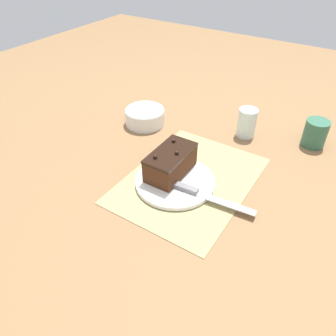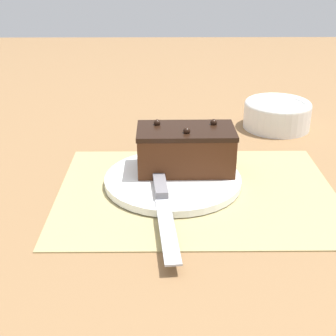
{
  "view_description": "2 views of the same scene",
  "coord_description": "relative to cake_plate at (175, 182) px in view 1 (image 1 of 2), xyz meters",
  "views": [
    {
      "loc": [
        -0.67,
        -0.35,
        0.63
      ],
      "look_at": [
        -0.06,
        0.04,
        0.07
      ],
      "focal_mm": 35.0,
      "sensor_mm": 36.0,
      "label": 1
    },
    {
      "loc": [
        -0.05,
        -0.69,
        0.37
      ],
      "look_at": [
        -0.05,
        0.03,
        0.03
      ],
      "focal_mm": 50.0,
      "sensor_mm": 36.0,
      "label": 2
    }
  ],
  "objects": [
    {
      "name": "ground_plane",
      "position": [
        0.04,
        -0.03,
        -0.01
      ],
      "size": [
        3.0,
        3.0,
        0.0
      ],
      "primitive_type": "plane",
      "color": "olive"
    },
    {
      "name": "placemat_woven",
      "position": [
        0.04,
        -0.03,
        -0.01
      ],
      "size": [
        0.46,
        0.34,
        0.0
      ],
      "primitive_type": "cube",
      "color": "tan",
      "rests_on": "ground_plane"
    },
    {
      "name": "cake_plate",
      "position": [
        0.0,
        0.0,
        0.0
      ],
      "size": [
        0.23,
        0.23,
        0.01
      ],
      "color": "white",
      "rests_on": "placemat_woven"
    },
    {
      "name": "chocolate_cake",
      "position": [
        0.02,
        0.03,
        0.04
      ],
      "size": [
        0.17,
        0.09,
        0.09
      ],
      "rotation": [
        0.0,
        0.0,
        0.01
      ],
      "color": "#472614",
      "rests_on": "cake_plate"
    },
    {
      "name": "serving_knife",
      "position": [
        -0.02,
        -0.09,
        0.01
      ],
      "size": [
        0.04,
        0.24,
        0.01
      ],
      "rotation": [
        0.0,
        0.0,
        3.23
      ],
      "color": "slate",
      "rests_on": "cake_plate"
    },
    {
      "name": "drinking_glass",
      "position": [
        0.37,
        -0.07,
        0.04
      ],
      "size": [
        0.07,
        0.07,
        0.1
      ],
      "color": "silver",
      "rests_on": "ground_plane"
    },
    {
      "name": "small_bowl",
      "position": [
        0.24,
        0.28,
        0.02
      ],
      "size": [
        0.15,
        0.15,
        0.06
      ],
      "color": "white",
      "rests_on": "ground_plane"
    },
    {
      "name": "coffee_mug",
      "position": [
        0.44,
        -0.29,
        0.04
      ],
      "size": [
        0.09,
        0.08,
        0.09
      ],
      "color": "#33664C",
      "rests_on": "ground_plane"
    }
  ]
}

